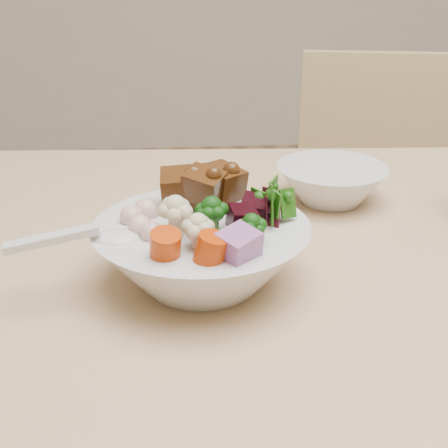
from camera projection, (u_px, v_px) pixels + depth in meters
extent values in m
cylinder|color=tan|center=(10.00, 378.00, 1.14)|extent=(0.06, 0.06, 0.74)
cube|color=tan|center=(387.00, 277.00, 1.35)|extent=(0.47, 0.47, 0.04)
cube|color=tan|center=(387.00, 152.00, 1.43)|extent=(0.40, 0.11, 0.45)
cylinder|color=tan|center=(303.00, 409.00, 1.30)|extent=(0.03, 0.03, 0.42)
cylinder|color=tan|center=(301.00, 318.00, 1.62)|extent=(0.03, 0.03, 0.42)
cylinder|color=tan|center=(438.00, 326.00, 1.58)|extent=(0.03, 0.03, 0.42)
sphere|color=#093208|center=(212.00, 220.00, 0.60)|extent=(0.04, 0.04, 0.04)
sphere|color=beige|center=(176.00, 221.00, 0.59)|extent=(0.04, 0.04, 0.04)
cube|color=black|center=(254.00, 211.00, 0.63)|extent=(0.04, 0.04, 0.03)
cube|color=#935990|center=(238.00, 247.00, 0.55)|extent=(0.05, 0.05, 0.04)
cylinder|color=#C64B05|center=(165.00, 247.00, 0.55)|extent=(0.03, 0.03, 0.03)
sphere|color=#DDA69B|center=(140.00, 227.00, 0.60)|extent=(0.02, 0.02, 0.02)
ellipsoid|color=silver|center=(118.00, 239.00, 0.59)|extent=(0.05, 0.04, 0.02)
cube|color=silver|center=(52.00, 239.00, 0.58)|extent=(0.09, 0.02, 0.02)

